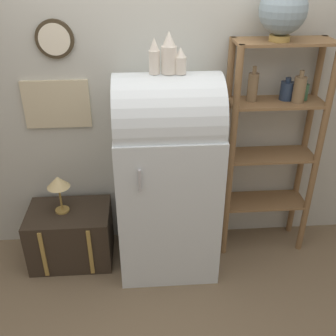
{
  "coord_description": "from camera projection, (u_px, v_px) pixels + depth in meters",
  "views": [
    {
      "loc": [
        -0.18,
        -2.33,
        2.31
      ],
      "look_at": [
        0.0,
        0.22,
        0.87
      ],
      "focal_mm": 42.0,
      "sensor_mm": 36.0,
      "label": 1
    }
  ],
  "objects": [
    {
      "name": "refrigerator",
      "position": [
        167.0,
        174.0,
        2.95
      ],
      "size": [
        0.75,
        0.69,
        1.59
      ],
      "color": "silver",
      "rests_on": "ground_plane"
    },
    {
      "name": "vase_center",
      "position": [
        169.0,
        54.0,
        2.51
      ],
      "size": [
        0.1,
        0.1,
        0.27
      ],
      "color": "silver",
      "rests_on": "refrigerator"
    },
    {
      "name": "vase_right",
      "position": [
        181.0,
        62.0,
        2.53
      ],
      "size": [
        0.08,
        0.08,
        0.17
      ],
      "color": "silver",
      "rests_on": "refrigerator"
    },
    {
      "name": "wall_back",
      "position": [
        163.0,
        91.0,
        3.0
      ],
      "size": [
        7.0,
        0.09,
        2.7
      ],
      "color": "#B7B7AD",
      "rests_on": "ground_plane"
    },
    {
      "name": "desk_lamp",
      "position": [
        58.0,
        184.0,
        3.01
      ],
      "size": [
        0.18,
        0.18,
        0.32
      ],
      "color": "#AD8942",
      "rests_on": "suitcase_trunk"
    },
    {
      "name": "globe",
      "position": [
        283.0,
        10.0,
        2.56
      ],
      "size": [
        0.32,
        0.32,
        0.36
      ],
      "color": "#AD8942",
      "rests_on": "shelf_unit"
    },
    {
      "name": "ground_plane",
      "position": [
        169.0,
        276.0,
        3.17
      ],
      "size": [
        12.0,
        12.0,
        0.0
      ],
      "primitive_type": "plane",
      "color": "#7A664C"
    },
    {
      "name": "suitcase_trunk",
      "position": [
        71.0,
        235.0,
        3.25
      ],
      "size": [
        0.66,
        0.46,
        0.47
      ],
      "color": "#33281E",
      "rests_on": "ground_plane"
    },
    {
      "name": "vase_left",
      "position": [
        154.0,
        57.0,
        2.52
      ],
      "size": [
        0.07,
        0.07,
        0.23
      ],
      "color": "silver",
      "rests_on": "refrigerator"
    },
    {
      "name": "shelf_unit",
      "position": [
        272.0,
        136.0,
        3.04
      ],
      "size": [
        0.72,
        0.3,
        1.76
      ],
      "color": "olive",
      "rests_on": "ground_plane"
    }
  ]
}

